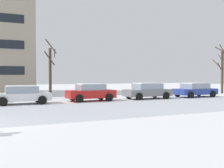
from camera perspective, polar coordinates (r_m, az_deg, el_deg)
The scene contains 6 objects.
parked_car_white at distance 21.02m, azimuth -18.77°, elevation -2.15°, with size 4.18×2.13×1.39m.
parked_car_red at distance 22.43m, azimuth -4.57°, elevation -1.75°, with size 4.01×2.05×1.47m.
parked_car_gray at distance 24.86m, azimuth 7.56°, elevation -1.44°, with size 4.47×2.11×1.48m.
parked_car_blue at distance 28.12m, azimuth 17.30°, elevation -1.18°, with size 4.42×2.20×1.44m.
tree_far_right at distance 25.29m, azimuth -13.04°, elevation 2.71°, with size 1.13×1.02×5.47m.
tree_far_left at distance 35.44m, azimuth 22.41°, elevation 2.90°, with size 1.32×2.20×6.01m.
Camera 1 is at (0.77, -12.45, 2.04)m, focal length 42.82 mm.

